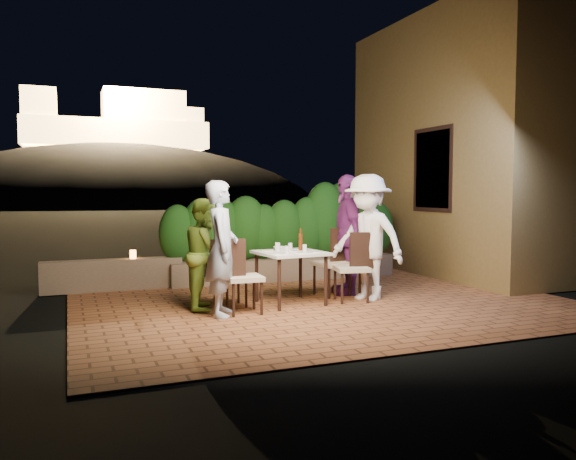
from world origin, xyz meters
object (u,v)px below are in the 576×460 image
chair_left_front (244,276)px  diner_blue (222,248)px  chair_right_front (351,267)px  diner_green (206,254)px  chair_left_back (230,274)px  parapet_lamp (133,254)px  diner_white (368,238)px  chair_right_back (332,262)px  diner_purple (347,234)px  dining_table (291,278)px  beer_bottle (301,239)px  bowl (280,248)px

chair_left_front → diner_blue: bearing=-170.3°
chair_right_front → diner_green: diner_green is taller
chair_left_back → parapet_lamp: size_ratio=6.59×
chair_right_front → diner_white: size_ratio=0.54×
chair_right_back → chair_left_back: bearing=-2.0°
chair_right_front → chair_right_back: chair_right_back is taller
diner_green → parapet_lamp: diner_green is taller
chair_left_back → chair_right_front: bearing=-10.4°
chair_right_back → diner_purple: (0.28, 0.04, 0.41)m
dining_table → chair_right_back: size_ratio=0.85×
chair_right_back → parapet_lamp: chair_right_back is taller
dining_table → chair_left_front: bearing=-156.5°
diner_blue → diner_white: bearing=-65.8°
chair_left_front → diner_white: bearing=8.4°
dining_table → diner_blue: size_ratio=0.51×
dining_table → parapet_lamp: 2.86m
diner_white → chair_right_front: bearing=-117.9°
chair_right_back → diner_white: diner_white is taller
diner_white → diner_blue: bearing=-110.9°
beer_bottle → diner_blue: size_ratio=0.18×
beer_bottle → diner_blue: bearing=-160.0°
diner_blue → diner_white: (2.26, 0.23, 0.05)m
diner_green → dining_table: bearing=-79.5°
diner_white → diner_purple: diner_purple is taller
diner_green → diner_white: size_ratio=0.82×
bowl → chair_left_back: (-0.79, -0.13, -0.31)m
beer_bottle → parapet_lamp: size_ratio=2.29×
diner_green → parapet_lamp: bearing=37.2°
bowl → chair_left_front: chair_left_front is taller
bowl → diner_white: size_ratio=0.10×
diner_green → diner_purple: (2.31, 0.29, 0.18)m
bowl → diner_blue: 1.24m
diner_green → diner_white: 2.38m
chair_left_front → chair_left_back: bearing=99.1°
chair_right_back → diner_green: 2.06m
bowl → parapet_lamp: size_ratio=1.35×
diner_green → chair_left_back: bearing=-71.0°
diner_green → diner_white: diner_white is taller
beer_bottle → diner_green: 1.40m
parapet_lamp → diner_white: bearing=-35.7°
chair_left_back → chair_left_front: bearing=-84.8°
chair_left_back → diner_blue: (-0.25, -0.52, 0.41)m
beer_bottle → parapet_lamp: (-2.15, 1.99, -0.34)m
diner_white → bowl: bearing=-135.8°
diner_green → parapet_lamp: size_ratio=10.79×
chair_left_back → diner_blue: bearing=-117.2°
diner_purple → dining_table: bearing=-55.7°
bowl → chair_right_back: bearing=6.2°
diner_green → parapet_lamp: 2.11m
dining_table → diner_green: diner_green is taller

